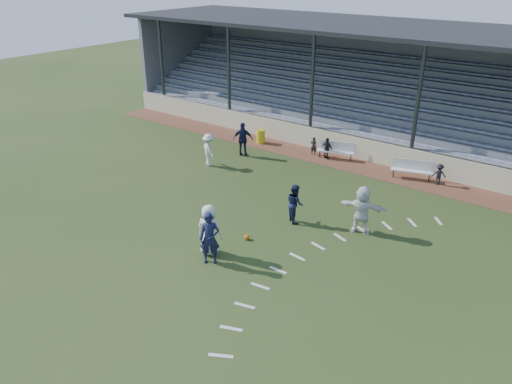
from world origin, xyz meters
TOP-DOWN VIEW (x-y plane):
  - ground at (0.00, 0.00)m, footprint 90.00×90.00m
  - cinder_track at (0.00, 10.50)m, footprint 34.00×2.00m
  - retaining_wall at (0.00, 11.55)m, footprint 34.00×0.18m
  - bench_left at (-0.78, 10.81)m, footprint 2.02×1.10m
  - bench_right at (3.55, 10.64)m, footprint 2.03×1.05m
  - trash_bin at (-5.61, 10.42)m, footprint 0.50×0.50m
  - football at (0.67, 1.02)m, footprint 0.21×0.21m
  - player_white_lead at (0.19, -0.58)m, footprint 1.10×0.88m
  - player_navy_lead at (0.61, -1.02)m, footprint 0.85×0.80m
  - player_navy_mid at (1.30, 3.43)m, footprint 1.00×0.97m
  - player_white_wing at (-5.68, 5.94)m, footprint 1.28×1.07m
  - player_navy_wing at (-5.17, 8.18)m, footprint 1.18×0.96m
  - player_white_back at (3.89, 4.25)m, footprint 1.91×1.00m
  - sub_left_near at (-2.10, 10.61)m, footprint 0.41×0.31m
  - sub_left_far at (-1.21, 10.51)m, footprint 0.71×0.36m
  - sub_right at (4.82, 10.70)m, footprint 0.77×0.62m
  - grandstand at (0.00, 16.26)m, footprint 34.60×9.00m
  - penalty_arc at (4.12, 0.00)m, footprint 3.89×14.63m

SIDE VIEW (x-z plane):
  - ground at x=0.00m, z-range 0.00..0.00m
  - penalty_arc at x=4.12m, z-range 0.00..0.01m
  - cinder_track at x=0.00m, z-range 0.00..0.02m
  - football at x=0.67m, z-range 0.00..0.21m
  - trash_bin at x=-5.61m, z-range 0.02..0.81m
  - sub_left_near at x=-2.10m, z-range 0.02..1.02m
  - sub_right at x=4.82m, z-range 0.02..1.07m
  - bench_left at x=-0.78m, z-range 0.11..1.06m
  - bench_right at x=3.55m, z-range 0.11..1.06m
  - sub_left_far at x=-1.21m, z-range 0.02..1.18m
  - retaining_wall at x=0.00m, z-range 0.00..1.20m
  - player_navy_mid at x=1.30m, z-range 0.00..1.63m
  - player_white_wing at x=-5.68m, z-range 0.00..1.72m
  - player_navy_wing at x=-5.17m, z-range 0.00..1.88m
  - player_navy_lead at x=0.61m, z-range 0.00..1.96m
  - player_white_lead at x=0.19m, z-range 0.00..1.96m
  - player_white_back at x=3.89m, z-range 0.00..1.96m
  - grandstand at x=0.00m, z-range -1.10..5.51m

